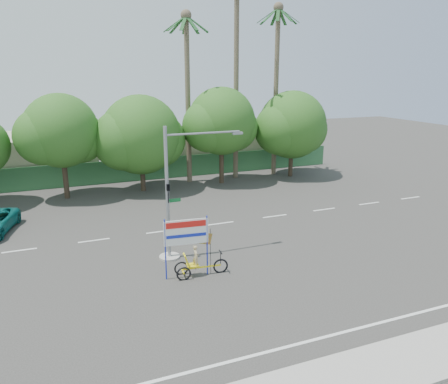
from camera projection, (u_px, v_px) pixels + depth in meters
name	position (u px, v px, depth m)	size (l,w,h in m)	color
ground	(243.00, 282.00, 20.61)	(120.00, 120.00, 0.00)	#33302D
sidewalk_near	(340.00, 382.00, 13.88)	(50.00, 2.40, 0.12)	gray
fence	(146.00, 169.00, 39.57)	(38.00, 0.08, 2.00)	#336B3D
building_left	(26.00, 157.00, 39.75)	(12.00, 8.00, 4.00)	beige
building_right	(211.00, 147.00, 46.24)	(14.00, 8.00, 3.60)	beige
tree_left	(60.00, 134.00, 32.83)	(6.66, 5.60, 8.07)	#473828
tree_center	(140.00, 137.00, 35.14)	(7.62, 6.40, 7.85)	#473828
tree_right	(221.00, 124.00, 37.44)	(6.90, 5.80, 8.36)	#473828
tree_far_right	(292.00, 127.00, 40.10)	(7.38, 6.20, 7.94)	#473828
palm_tall	(236.00, 61.00, 38.11)	(3.73, 3.79, 17.45)	#70604C
palm_mid	(276.00, 73.00, 39.82)	(3.73, 3.79, 15.45)	#70604C
palm_short	(187.00, 80.00, 36.93)	(3.73, 3.79, 14.45)	#70604C
traffic_signal	(173.00, 205.00, 22.60)	(4.72, 1.10, 7.00)	gray
trike_billboard	(193.00, 252.00, 20.89)	(3.11, 0.84, 3.07)	black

